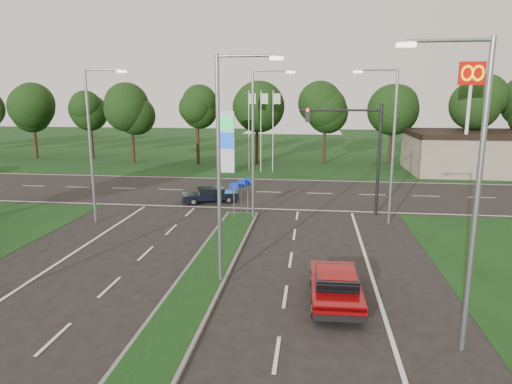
# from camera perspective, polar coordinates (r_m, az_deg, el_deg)

# --- Properties ---
(ground) EXTENTS (160.00, 160.00, 0.00)m
(ground) POSITION_cam_1_polar(r_m,az_deg,el_deg) (14.10, -13.07, -20.40)
(ground) COLOR black
(ground) RESTS_ON ground
(verge_far) EXTENTS (160.00, 50.00, 0.02)m
(verge_far) POSITION_cam_1_polar(r_m,az_deg,el_deg) (66.68, 3.37, 5.47)
(verge_far) COLOR black
(verge_far) RESTS_ON ground
(cross_road) EXTENTS (160.00, 12.00, 0.02)m
(cross_road) POSITION_cam_1_polar(r_m,az_deg,el_deg) (36.17, 0.03, 0.01)
(cross_road) COLOR black
(cross_road) RESTS_ON ground
(median_kerb) EXTENTS (2.00, 26.00, 0.12)m
(median_kerb) POSITION_cam_1_polar(r_m,az_deg,el_deg) (17.40, -8.45, -13.41)
(median_kerb) COLOR slate
(median_kerb) RESTS_ON ground
(commercial_building) EXTENTS (16.00, 9.00, 4.00)m
(commercial_building) POSITION_cam_1_polar(r_m,az_deg,el_deg) (50.58, 27.58, 4.37)
(commercial_building) COLOR gray
(commercial_building) RESTS_ON ground
(streetlight_median_near) EXTENTS (2.53, 0.22, 9.00)m
(streetlight_median_near) POSITION_cam_1_polar(r_m,az_deg,el_deg) (17.61, -4.06, 4.10)
(streetlight_median_near) COLOR gray
(streetlight_median_near) RESTS_ON ground
(streetlight_median_far) EXTENTS (2.53, 0.22, 9.00)m
(streetlight_median_far) POSITION_cam_1_polar(r_m,az_deg,el_deg) (27.43, 0.02, 6.93)
(streetlight_median_far) COLOR gray
(streetlight_median_far) RESTS_ON ground
(streetlight_left_far) EXTENTS (2.53, 0.22, 9.00)m
(streetlight_left_far) POSITION_cam_1_polar(r_m,az_deg,el_deg) (28.25, -19.71, 6.38)
(streetlight_left_far) COLOR gray
(streetlight_left_far) RESTS_ON ground
(streetlight_right_far) EXTENTS (2.53, 0.22, 9.00)m
(streetlight_right_far) POSITION_cam_1_polar(r_m,az_deg,el_deg) (27.57, 16.43, 6.47)
(streetlight_right_far) COLOR gray
(streetlight_right_far) RESTS_ON ground
(streetlight_right_near) EXTENTS (2.53, 0.22, 9.00)m
(streetlight_right_near) POSITION_cam_1_polar(r_m,az_deg,el_deg) (14.03, 25.29, 0.97)
(streetlight_right_near) COLOR gray
(streetlight_right_near) RESTS_ON ground
(traffic_signal) EXTENTS (5.10, 0.42, 7.00)m
(traffic_signal) POSITION_cam_1_polar(r_m,az_deg,el_deg) (29.38, 12.66, 6.14)
(traffic_signal) COLOR black
(traffic_signal) RESTS_ON ground
(median_signs) EXTENTS (1.16, 1.76, 2.38)m
(median_signs) POSITION_cam_1_polar(r_m,az_deg,el_deg) (28.45, -1.88, 0.25)
(median_signs) COLOR gray
(median_signs) RESTS_ON ground
(gas_pylon) EXTENTS (5.80, 1.26, 8.00)m
(gas_pylon) POSITION_cam_1_polar(r_m,az_deg,el_deg) (45.12, -3.33, 6.47)
(gas_pylon) COLOR silver
(gas_pylon) RESTS_ON ground
(mcdonalds_sign) EXTENTS (2.20, 0.47, 10.40)m
(mcdonalds_sign) POSITION_cam_1_polar(r_m,az_deg,el_deg) (45.18, 25.23, 11.47)
(mcdonalds_sign) COLOR silver
(mcdonalds_sign) RESTS_ON ground
(treeline_far) EXTENTS (6.00, 6.00, 9.90)m
(treeline_far) POSITION_cam_1_polar(r_m,az_deg,el_deg) (51.23, 2.41, 11.20)
(treeline_far) COLOR black
(treeline_far) RESTS_ON ground
(red_sedan) EXTENTS (1.88, 4.36, 1.19)m
(red_sedan) POSITION_cam_1_polar(r_m,az_deg,el_deg) (17.39, 9.93, -11.39)
(red_sedan) COLOR maroon
(red_sedan) RESTS_ON ground
(navy_sedan) EXTENTS (4.19, 2.84, 1.07)m
(navy_sedan) POSITION_cam_1_polar(r_m,az_deg,el_deg) (32.69, -5.77, -0.32)
(navy_sedan) COLOR black
(navy_sedan) RESTS_ON ground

